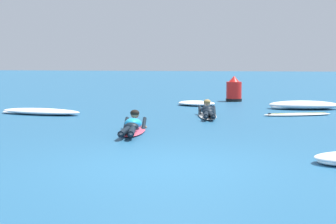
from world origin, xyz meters
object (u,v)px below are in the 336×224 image
(surfer_near, at_px, (132,127))
(surfer_far, at_px, (208,112))
(channel_marker_buoy, at_px, (234,91))
(drifting_surfboard, at_px, (297,114))

(surfer_near, relative_size, surfer_far, 0.96)
(surfer_far, bearing_deg, surfer_near, -109.83)
(surfer_near, height_order, channel_marker_buoy, channel_marker_buoy)
(drifting_surfboard, bearing_deg, surfer_far, -160.34)
(surfer_far, bearing_deg, drifting_surfboard, 19.66)
(surfer_far, relative_size, channel_marker_buoy, 2.55)
(surfer_near, bearing_deg, surfer_far, 70.17)
(surfer_far, height_order, drifting_surfboard, surfer_far)
(surfer_near, height_order, drifting_surfboard, surfer_near)
(surfer_near, bearing_deg, channel_marker_buoy, 79.97)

